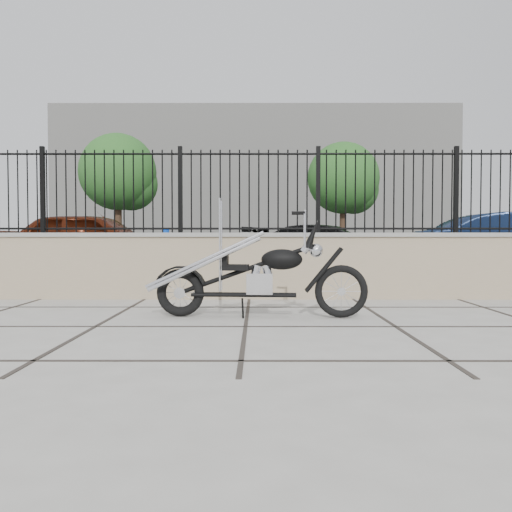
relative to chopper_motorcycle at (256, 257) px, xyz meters
name	(u,v)px	position (x,y,z in m)	size (l,w,h in m)	color
ground_plane	(246,327)	(-0.10, -0.65, -0.68)	(90.00, 90.00, 0.00)	#99968E
parking_lot	(254,264)	(-0.10, 11.85, -0.68)	(30.00, 30.00, 0.00)	black
retaining_wall	(249,266)	(-0.10, 1.85, -0.20)	(14.00, 0.36, 0.96)	gray
iron_fence	(249,191)	(-0.10, 1.85, 0.88)	(14.00, 0.08, 1.20)	black
background_building	(255,184)	(-0.10, 25.85, 3.32)	(22.00, 6.00, 8.00)	beige
chopper_motorcycle	(256,257)	(0.00, 0.00, 0.00)	(2.25, 0.40, 1.35)	black
car_red	(94,244)	(-3.70, 6.30, 0.07)	(1.75, 4.36, 1.49)	#48180A
car_black	(330,249)	(1.80, 7.32, -0.07)	(1.69, 4.15, 1.20)	black
bollard_a	(166,256)	(-1.72, 4.21, -0.14)	(0.13, 0.13, 1.06)	#0C30BB
bollard_b	(428,262)	(3.17, 3.95, -0.24)	(0.10, 0.10, 0.86)	#0B30AF
tree_left	(118,169)	(-5.66, 16.06, 3.01)	(3.12, 3.12, 5.26)	#382619
tree_right	(343,175)	(3.45, 15.69, 2.71)	(2.86, 2.86, 4.83)	#382619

